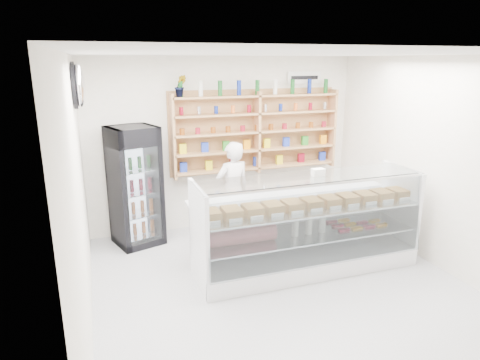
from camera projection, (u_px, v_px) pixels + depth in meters
name	position (u px, v px, depth m)	size (l,w,h in m)	color
room	(291.00, 183.00, 4.82)	(5.00, 5.00, 5.00)	#B9BABF
display_counter	(306.00, 243.00, 5.76)	(3.00, 0.89, 1.30)	white
shop_worker	(233.00, 191.00, 6.60)	(0.57, 0.37, 1.56)	silver
drinks_cooler	(135.00, 186.00, 6.41)	(0.81, 0.80, 1.81)	black
wall_shelving	(257.00, 132.00, 7.06)	(2.84, 0.28, 1.33)	tan
potted_plant	(180.00, 86.00, 6.46)	(0.18, 0.14, 0.33)	#1E6626
security_mirror	(79.00, 86.00, 4.95)	(0.15, 0.50, 0.50)	silver
wall_sign	(304.00, 78.00, 7.23)	(0.62, 0.03, 0.20)	white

